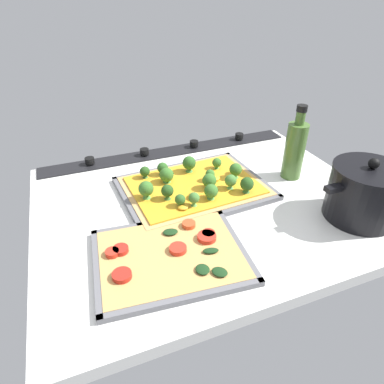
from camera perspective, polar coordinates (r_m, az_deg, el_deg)
ground_plane at (r=87.33cm, az=2.62°, el=-2.32°), size 84.92×68.41×3.00cm
stove_control_panel at (r=111.23cm, az=-3.76°, el=7.00°), size 81.52×7.00×2.60cm
baking_tray_front at (r=90.46cm, az=0.35°, el=0.48°), size 39.30×30.35×1.30cm
broccoli_pizza at (r=89.23cm, az=0.37°, el=1.31°), size 36.76×27.80×6.02cm
baking_tray_back at (r=69.84cm, az=-3.65°, el=-10.95°), size 32.43×26.73×1.30cm
veggie_pizza_back at (r=69.47cm, az=-3.63°, el=-10.43°), size 29.81×24.11×1.90cm
cooking_pot at (r=86.98cm, az=27.13°, el=-0.13°), size 23.43×16.56×15.39cm
oil_bottle at (r=97.48cm, az=16.99°, el=6.97°), size 5.54×5.54×20.85cm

